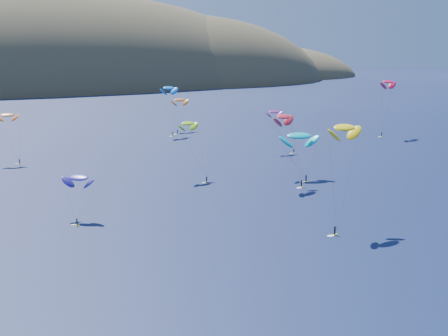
% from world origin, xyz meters
% --- Properties ---
extents(island, '(730.00, 300.00, 210.00)m').
position_xyz_m(island, '(39.40, 562.36, -10.74)').
color(island, '#3D3526').
rests_on(island, ground).
extents(kitesurfer_1, '(7.93, 7.68, 18.75)m').
position_xyz_m(kitesurfer_1, '(-49.09, 163.18, 16.59)').
color(kitesurfer_1, yellow).
rests_on(kitesurfer_1, ground).
extents(kitesurfer_2, '(12.97, 10.36, 25.38)m').
position_xyz_m(kitesurfer_2, '(8.44, 49.26, 22.58)').
color(kitesurfer_2, yellow).
rests_on(kitesurfer_2, ground).
extents(kitesurfer_3, '(8.50, 13.38, 19.03)m').
position_xyz_m(kitesurfer_3, '(-2.76, 112.29, 16.82)').
color(kitesurfer_3, yellow).
rests_on(kitesurfer_3, ground).
extents(kitesurfer_4, '(11.43, 10.35, 23.98)m').
position_xyz_m(kitesurfer_4, '(25.89, 198.52, 21.06)').
color(kitesurfer_4, yellow).
rests_on(kitesurfer_4, ground).
extents(kitesurfer_5, '(13.26, 12.70, 16.32)m').
position_xyz_m(kitesurfer_5, '(28.22, 96.87, 12.92)').
color(kitesurfer_5, yellow).
rests_on(kitesurfer_5, ground).
extents(kitesurfer_6, '(8.73, 9.46, 17.28)m').
position_xyz_m(kitesurfer_6, '(45.30, 139.45, 15.22)').
color(kitesurfer_6, yellow).
rests_on(kitesurfer_6, ground).
extents(kitesurfer_8, '(11.61, 7.90, 26.97)m').
position_xyz_m(kitesurfer_8, '(112.01, 151.94, 23.97)').
color(kitesurfer_8, yellow).
rests_on(kitesurfer_8, ground).
extents(kitesurfer_9, '(10.33, 12.16, 22.69)m').
position_xyz_m(kitesurfer_9, '(18.75, 91.32, 20.02)').
color(kitesurfer_9, yellow).
rests_on(kitesurfer_9, ground).
extents(kitesurfer_10, '(8.60, 11.38, 12.10)m').
position_xyz_m(kitesurfer_10, '(-44.83, 82.18, 9.79)').
color(kitesurfer_10, yellow).
rests_on(kitesurfer_10, ground).
extents(kitesurfer_11, '(11.81, 14.19, 17.11)m').
position_xyz_m(kitesurfer_11, '(35.41, 208.75, 14.47)').
color(kitesurfer_11, yellow).
rests_on(kitesurfer_11, ground).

